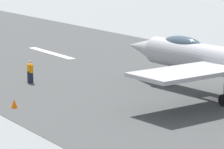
% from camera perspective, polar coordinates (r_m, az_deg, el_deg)
% --- Properties ---
extents(fighter_jet, '(17.36, 14.97, 5.62)m').
position_cam_1_polar(fighter_jet, '(42.01, 9.55, 1.23)').
color(fighter_jet, '#A2A2A8').
rests_on(fighter_jet, ground).
extents(crew_person, '(0.70, 0.36, 1.63)m').
position_cam_1_polar(crew_person, '(46.59, -7.16, 0.23)').
color(crew_person, '#1E2338').
rests_on(crew_person, ground).
extents(marker_cone_mid, '(0.44, 0.44, 0.55)m').
position_cam_1_polar(marker_cone_mid, '(39.45, -8.54, -2.54)').
color(marker_cone_mid, orange).
rests_on(marker_cone_mid, ground).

